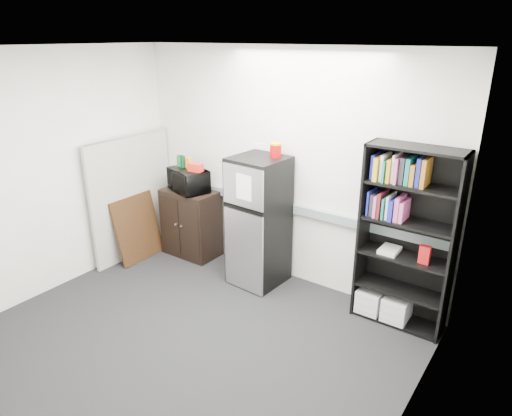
# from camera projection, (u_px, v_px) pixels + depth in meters

# --- Properties ---
(floor) EXTENTS (4.00, 4.00, 0.00)m
(floor) POSITION_uv_depth(u_px,v_px,m) (185.00, 344.00, 4.40)
(floor) COLOR black
(floor) RESTS_ON ground
(wall_back) EXTENTS (4.00, 0.02, 2.70)m
(wall_back) POSITION_uv_depth(u_px,v_px,m) (284.00, 168.00, 5.25)
(wall_back) COLOR silver
(wall_back) RESTS_ON floor
(wall_right) EXTENTS (0.02, 3.50, 2.70)m
(wall_right) POSITION_uv_depth(u_px,v_px,m) (408.00, 282.00, 2.84)
(wall_right) COLOR silver
(wall_right) RESTS_ON floor
(wall_left) EXTENTS (0.02, 3.50, 2.70)m
(wall_left) POSITION_uv_depth(u_px,v_px,m) (45.00, 175.00, 4.99)
(wall_left) COLOR silver
(wall_left) RESTS_ON floor
(ceiling) EXTENTS (4.00, 3.50, 0.02)m
(ceiling) POSITION_uv_depth(u_px,v_px,m) (165.00, 48.00, 3.43)
(ceiling) COLOR white
(ceiling) RESTS_ON wall_back
(electrical_raceway) EXTENTS (3.92, 0.05, 0.10)m
(electrical_raceway) POSITION_uv_depth(u_px,v_px,m) (282.00, 206.00, 5.39)
(electrical_raceway) COLOR gray
(electrical_raceway) RESTS_ON wall_back
(wall_note) EXTENTS (0.14, 0.00, 0.10)m
(wall_note) POSITION_uv_depth(u_px,v_px,m) (259.00, 147.00, 5.36)
(wall_note) COLOR white
(wall_note) RESTS_ON wall_back
(bookshelf) EXTENTS (0.90, 0.34, 1.85)m
(bookshelf) POSITION_uv_depth(u_px,v_px,m) (405.00, 235.00, 4.43)
(bookshelf) COLOR black
(bookshelf) RESTS_ON floor
(cubicle_partition) EXTENTS (0.06, 1.30, 1.62)m
(cubicle_partition) POSITION_uv_depth(u_px,v_px,m) (133.00, 197.00, 5.95)
(cubicle_partition) COLOR #A29D90
(cubicle_partition) RESTS_ON floor
(cabinet) EXTENTS (0.72, 0.48, 0.90)m
(cabinet) POSITION_uv_depth(u_px,v_px,m) (191.00, 223.00, 6.07)
(cabinet) COLOR black
(cabinet) RESTS_ON floor
(microwave) EXTENTS (0.61, 0.50, 0.29)m
(microwave) POSITION_uv_depth(u_px,v_px,m) (188.00, 180.00, 5.84)
(microwave) COLOR black
(microwave) RESTS_ON cabinet
(snack_box_a) EXTENTS (0.08, 0.06, 0.15)m
(snack_box_a) POSITION_uv_depth(u_px,v_px,m) (180.00, 161.00, 5.88)
(snack_box_a) COLOR #1A5B23
(snack_box_a) RESTS_ON microwave
(snack_box_b) EXTENTS (0.08, 0.07, 0.15)m
(snack_box_b) POSITION_uv_depth(u_px,v_px,m) (183.00, 161.00, 5.85)
(snack_box_b) COLOR #0C3523
(snack_box_b) RESTS_ON microwave
(snack_box_c) EXTENTS (0.08, 0.06, 0.14)m
(snack_box_c) POSITION_uv_depth(u_px,v_px,m) (189.00, 163.00, 5.80)
(snack_box_c) COLOR orange
(snack_box_c) RESTS_ON microwave
(snack_bag) EXTENTS (0.19, 0.13, 0.10)m
(snack_bag) POSITION_uv_depth(u_px,v_px,m) (196.00, 167.00, 5.68)
(snack_bag) COLOR red
(snack_bag) RESTS_ON microwave
(refrigerator) EXTENTS (0.61, 0.63, 1.53)m
(refrigerator) POSITION_uv_depth(u_px,v_px,m) (258.00, 222.00, 5.28)
(refrigerator) COLOR black
(refrigerator) RESTS_ON floor
(coffee_can) EXTENTS (0.13, 0.13, 0.18)m
(coffee_can) POSITION_uv_depth(u_px,v_px,m) (276.00, 149.00, 5.00)
(coffee_can) COLOR #9E0708
(coffee_can) RESTS_ON refrigerator
(framed_poster) EXTENTS (0.22, 0.67, 0.84)m
(framed_poster) POSITION_uv_depth(u_px,v_px,m) (137.00, 228.00, 5.96)
(framed_poster) COLOR black
(framed_poster) RESTS_ON floor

